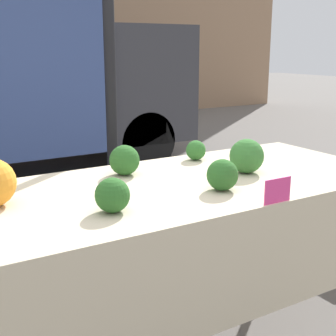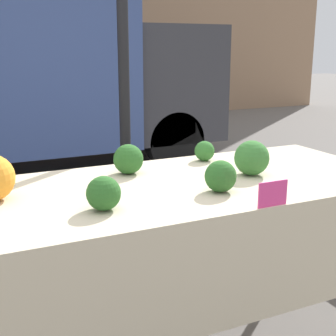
# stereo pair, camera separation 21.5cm
# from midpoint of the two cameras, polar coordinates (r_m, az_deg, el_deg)

# --- Properties ---
(tent_pole) EXTENTS (0.07, 0.07, 2.25)m
(tent_pole) POSITION_cam_midpoint_polar(r_m,az_deg,el_deg) (3.00, -8.99, 6.82)
(tent_pole) COLOR black
(tent_pole) RESTS_ON ground_plane
(market_table) EXTENTS (2.37, 0.97, 0.88)m
(market_table) POSITION_cam_midpoint_polar(r_m,az_deg,el_deg) (2.21, -1.83, -4.84)
(market_table) COLOR beige
(market_table) RESTS_ON ground_plane
(broccoli_head_0) EXTENTS (0.12, 0.12, 0.12)m
(broccoli_head_0) POSITION_cam_midpoint_polar(r_m,az_deg,el_deg) (2.70, 1.14, 2.15)
(broccoli_head_0) COLOR #2D6628
(broccoli_head_0) RESTS_ON market_table
(broccoli_head_1) EXTENTS (0.14, 0.14, 0.14)m
(broccoli_head_1) POSITION_cam_midpoint_polar(r_m,az_deg,el_deg) (1.87, -10.09, -3.33)
(broccoli_head_1) COLOR #285B23
(broccoli_head_1) RESTS_ON market_table
(broccoli_head_2) EXTENTS (0.15, 0.15, 0.15)m
(broccoli_head_2) POSITION_cam_midpoint_polar(r_m,az_deg,el_deg) (2.13, 3.78, -0.88)
(broccoli_head_2) COLOR #285B23
(broccoli_head_2) RESTS_ON market_table
(broccoli_head_3) EXTENTS (0.16, 0.16, 0.16)m
(broccoli_head_3) POSITION_cam_midpoint_polar(r_m,az_deg,el_deg) (2.40, -7.90, 0.92)
(broccoli_head_3) COLOR #285B23
(broccoli_head_3) RESTS_ON market_table
(broccoli_head_5) EXTENTS (0.18, 0.18, 0.18)m
(broccoli_head_5) POSITION_cam_midpoint_polar(r_m,az_deg,el_deg) (2.43, 7.09, 1.42)
(broccoli_head_5) COLOR #336B2D
(broccoli_head_5) RESTS_ON market_table
(price_sign) EXTENTS (0.14, 0.01, 0.11)m
(price_sign) POSITION_cam_midpoint_polar(r_m,az_deg,el_deg) (1.99, 10.22, -2.77)
(price_sign) COLOR #E53D84
(price_sign) RESTS_ON market_table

